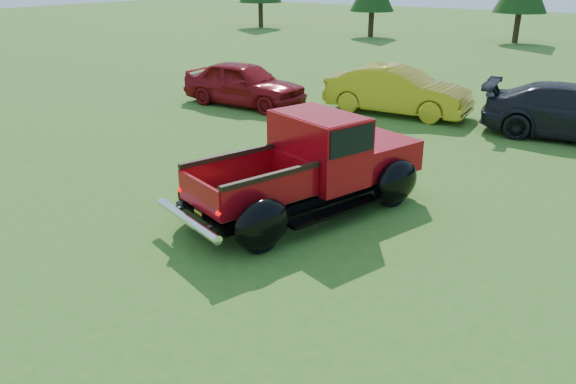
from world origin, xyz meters
name	(u,v)px	position (x,y,z in m)	size (l,w,h in m)	color
ground	(258,240)	(0.00, 0.00, 0.00)	(120.00, 120.00, 0.00)	#35611B
pickup_truck	(319,164)	(0.08, 1.88, 0.88)	(3.59, 5.33, 1.86)	black
show_car_red	(244,83)	(-6.50, 8.00, 0.74)	(1.75, 4.34, 1.48)	maroon
show_car_yellow	(398,91)	(-1.69, 9.73, 0.75)	(1.59, 4.55, 1.50)	gold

